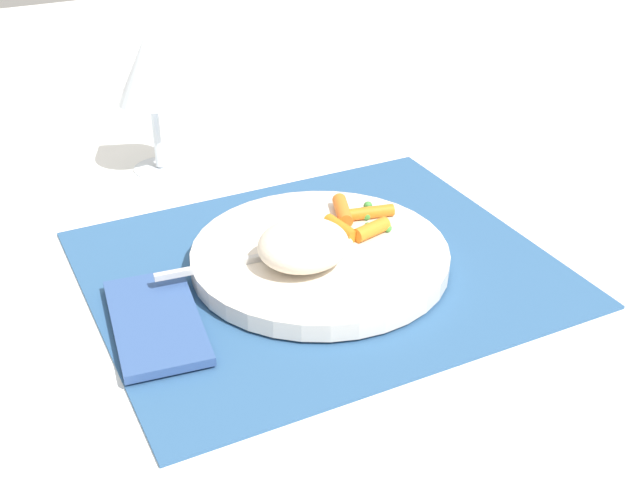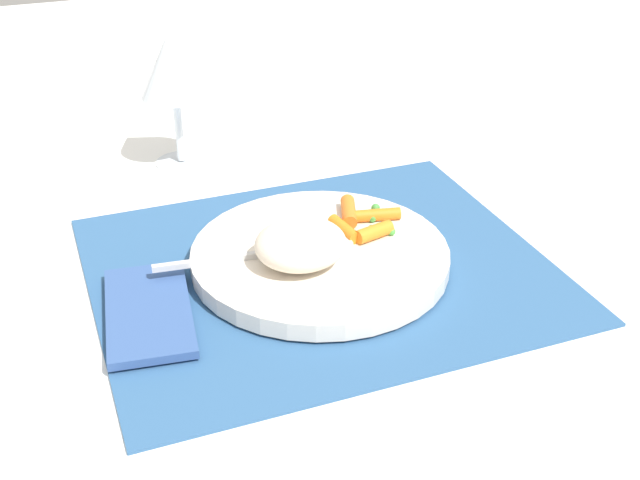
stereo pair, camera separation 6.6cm
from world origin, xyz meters
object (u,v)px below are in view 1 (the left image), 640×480
object	(u,v)px
rice_mound	(303,245)
napkin	(156,321)
wine_glass	(150,72)
fork	(277,254)
carrot_portion	(356,219)
plate	(320,257)

from	to	relation	value
rice_mound	napkin	distance (m)	0.15
rice_mound	wine_glass	world-z (taller)	wine_glass
rice_mound	fork	world-z (taller)	rice_mound
fork	napkin	xyz separation A→B (m)	(-0.13, -0.03, -0.02)
carrot_portion	napkin	world-z (taller)	carrot_portion
rice_mound	fork	size ratio (longest dim) A/B	0.45
wine_glass	fork	bearing A→B (deg)	-84.50
fork	wine_glass	xyz separation A→B (m)	(-0.03, 0.29, 0.10)
rice_mound	carrot_portion	size ratio (longest dim) A/B	0.98
fork	wine_glass	bearing A→B (deg)	95.50
rice_mound	carrot_portion	world-z (taller)	rice_mound
plate	wine_glass	distance (m)	0.32
plate	napkin	xyz separation A→B (m)	(-0.17, -0.03, -0.00)
wine_glass	napkin	world-z (taller)	wine_glass
wine_glass	napkin	bearing A→B (deg)	-107.37
plate	carrot_portion	size ratio (longest dim) A/B	2.85
fork	napkin	world-z (taller)	fork
napkin	wine_glass	bearing A→B (deg)	72.63
plate	napkin	distance (m)	0.17
rice_mound	napkin	xyz separation A→B (m)	(-0.15, -0.01, -0.03)
carrot_portion	wine_glass	world-z (taller)	wine_glass
wine_glass	plate	bearing A→B (deg)	-76.41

